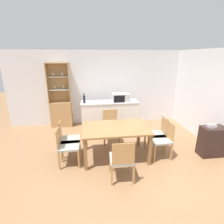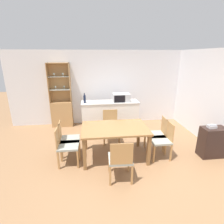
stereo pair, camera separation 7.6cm
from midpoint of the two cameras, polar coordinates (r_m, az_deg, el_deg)
name	(u,v)px [view 1 (the left image)]	position (r m, az deg, el deg)	size (l,w,h in m)	color
ground_plane	(121,162)	(4.26, 2.34, -15.91)	(18.00, 18.00, 0.00)	#936B47
wall_back	(108,88)	(6.23, -1.77, 7.87)	(6.80, 0.06, 2.55)	silver
wall_right	(222,102)	(5.08, 31.88, 2.77)	(0.06, 4.60, 2.55)	silver
kitchen_counter	(110,116)	(5.77, -1.15, -1.17)	(1.84, 0.55, 0.95)	white
display_cabinet	(61,109)	(6.26, -16.63, 1.02)	(0.71, 0.32, 2.15)	tan
dining_table	(115,131)	(4.13, 0.57, -6.18)	(1.54, 1.00, 0.78)	olive
dining_chair_side_left_far	(68,139)	(4.35, -14.55, -8.67)	(0.47, 0.47, 0.89)	#999E93
dining_chair_side_right_far	(157,134)	(4.63, 14.14, -6.98)	(0.48, 0.48, 0.89)	#999E93
dining_chair_head_near	(122,159)	(3.50, 2.59, -15.13)	(0.48, 0.48, 0.89)	#999E93
dining_chair_side_right_near	(162,139)	(4.38, 15.55, -8.58)	(0.46, 0.46, 0.89)	#999E93
dining_chair_side_left_near	(67,146)	(4.09, -14.99, -10.52)	(0.46, 0.46, 0.89)	#999E93
dining_chair_head_far	(111,126)	(4.98, -0.85, -4.55)	(0.46, 0.46, 0.89)	#999E93
microwave	(121,98)	(5.62, 2.47, 4.74)	(0.53, 0.37, 0.26)	#B7BABF
wine_bottle	(84,99)	(5.50, -9.46, 4.19)	(0.07, 0.07, 0.31)	#141E38
side_cabinet	(212,141)	(4.95, 29.43, -8.33)	(0.57, 0.34, 0.74)	black
telephone	(212,126)	(4.76, 29.35, -3.94)	(0.18, 0.15, 0.11)	#B7B7BC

